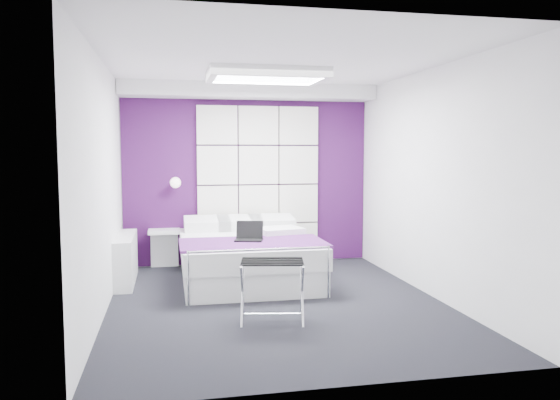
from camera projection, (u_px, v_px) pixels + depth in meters
name	position (u px, v px, depth m)	size (l,w,h in m)	color
floor	(277.00, 303.00, 5.99)	(4.40, 4.40, 0.00)	black
ceiling	(276.00, 62.00, 5.76)	(4.40, 4.40, 0.00)	white
wall_back	(248.00, 176.00, 8.02)	(3.60, 3.60, 0.00)	white
wall_left	(102.00, 187.00, 5.52)	(4.40, 4.40, 0.00)	white
wall_right	(431.00, 183.00, 6.23)	(4.40, 4.40, 0.00)	white
accent_wall	(248.00, 176.00, 8.01)	(3.58, 0.02, 2.58)	#3A0F41
soffit	(250.00, 91.00, 7.67)	(3.58, 0.50, 0.20)	white
headboard	(258.00, 185.00, 8.01)	(1.80, 0.08, 2.30)	silver
skylight	(267.00, 75.00, 6.35)	(1.36, 0.86, 0.12)	white
wall_lamp	(175.00, 182.00, 7.68)	(0.15, 0.15, 0.15)	white
radiator	(126.00, 259.00, 6.90)	(0.22, 1.20, 0.60)	white
bed	(247.00, 257.00, 7.01)	(1.72, 2.08, 0.73)	white
nightstand	(164.00, 231.00, 7.67)	(0.44, 0.34, 0.05)	white
luggage_rack	(272.00, 291.00, 5.34)	(0.60, 0.45, 0.60)	silver
laptop	(248.00, 236.00, 6.59)	(0.33, 0.23, 0.23)	black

